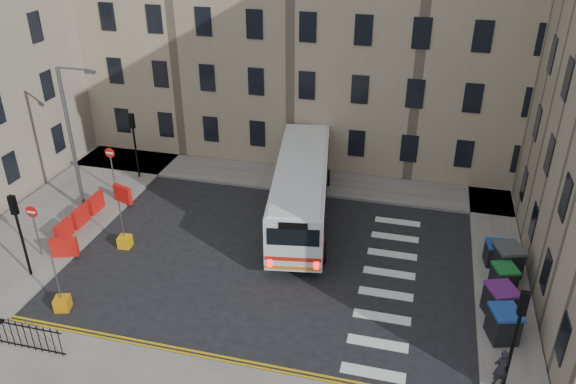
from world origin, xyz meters
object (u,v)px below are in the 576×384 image
at_px(wheelie_bin_c, 504,278).
at_px(bus, 302,187).
at_px(wheelie_bin_b, 500,301).
at_px(bollard_yellow, 125,242).
at_px(wheelie_bin_d, 507,260).
at_px(streetlamp, 71,139).
at_px(wheelie_bin_a, 503,324).
at_px(wheelie_bin_e, 495,253).
at_px(bollard_chevron, 62,303).
at_px(pedestrian, 501,368).

bearing_deg(wheelie_bin_c, bus, 138.07).
xyz_separation_m(wheelie_bin_b, wheelie_bin_c, (0.30, 1.85, -0.09)).
bearing_deg(bollard_yellow, wheelie_bin_d, 6.85).
distance_m(streetlamp, wheelie_bin_b, 22.22).
relative_size(streetlamp, wheelie_bin_b, 5.22).
xyz_separation_m(wheelie_bin_a, wheelie_bin_e, (0.04, 5.22, -0.11)).
xyz_separation_m(wheelie_bin_b, bollard_yellow, (-17.68, 0.95, -0.54)).
bearing_deg(bollard_chevron, wheelie_bin_a, 8.42).
distance_m(bus, wheelie_bin_d, 10.77).
bearing_deg(streetlamp, wheelie_bin_b, -9.44).
distance_m(streetlamp, pedestrian, 22.94).
xyz_separation_m(bus, wheelie_bin_e, (9.88, -2.20, -1.12)).
relative_size(wheelie_bin_c, wheelie_bin_d, 0.82).
relative_size(streetlamp, pedestrian, 5.16).
distance_m(wheelie_bin_c, pedestrian, 5.86).
relative_size(wheelie_bin_c, bollard_chevron, 2.20).
bearing_deg(pedestrian, wheelie_bin_e, -109.96).
relative_size(streetlamp, wheelie_bin_a, 5.57).
bearing_deg(bollard_yellow, wheelie_bin_e, 9.19).
bearing_deg(bollard_yellow, bus, 32.79).
bearing_deg(wheelie_bin_e, wheelie_bin_b, -98.52).
bearing_deg(bus, wheelie_bin_a, -46.49).
bearing_deg(streetlamp, bus, 11.55).
xyz_separation_m(streetlamp, pedestrian, (21.38, -7.58, -3.40)).
bearing_deg(wheelie_bin_b, pedestrian, -116.69).
bearing_deg(wheelie_bin_a, pedestrian, -113.07).
bearing_deg(wheelie_bin_e, bollard_yellow, -178.36).
relative_size(pedestrian, bollard_chevron, 2.63).
xyz_separation_m(wheelie_bin_b, wheelie_bin_d, (0.52, 3.14, 0.03)).
xyz_separation_m(bus, wheelie_bin_b, (9.82, -6.02, -0.99)).
distance_m(streetlamp, bus, 12.33).
xyz_separation_m(wheelie_bin_c, pedestrian, (-0.56, -5.82, 0.19)).
bearing_deg(wheelie_bin_d, streetlamp, 159.17).
bearing_deg(wheelie_bin_d, wheelie_bin_e, 103.73).
xyz_separation_m(streetlamp, bus, (11.83, 2.42, -2.51)).
bearing_deg(streetlamp, wheelie_bin_e, 0.59).
bearing_deg(wheelie_bin_e, wheelie_bin_a, -97.97).
relative_size(wheelie_bin_c, pedestrian, 0.84).
height_order(streetlamp, wheelie_bin_a, streetlamp).
xyz_separation_m(streetlamp, wheelie_bin_b, (21.64, -3.60, -3.50)).
height_order(bus, wheelie_bin_a, bus).
bearing_deg(streetlamp, wheelie_bin_c, -4.57).
height_order(pedestrian, bollard_yellow, pedestrian).
bearing_deg(bollard_chevron, wheelie_bin_b, 12.77).
distance_m(wheelie_bin_b, pedestrian, 3.99).
bearing_deg(wheelie_bin_c, pedestrian, -115.02).
xyz_separation_m(wheelie_bin_b, pedestrian, (-0.26, -3.98, 0.10)).
height_order(wheelie_bin_a, pedestrian, pedestrian).
relative_size(wheelie_bin_e, bollard_yellow, 1.87).
bearing_deg(wheelie_bin_d, bollard_chevron, -178.28).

